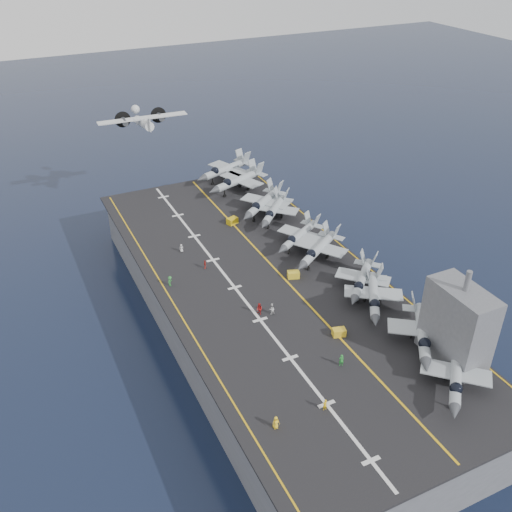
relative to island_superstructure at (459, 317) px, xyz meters
name	(u,v)px	position (x,y,z in m)	size (l,w,h in m)	color
ground	(265,326)	(-15.00, 30.00, -17.90)	(500.00, 500.00, 0.00)	#142135
hull	(266,304)	(-15.00, 30.00, -12.90)	(36.00, 90.00, 10.00)	#56595E
flight_deck	(266,280)	(-15.00, 30.00, -7.70)	(38.00, 92.00, 0.40)	black
foul_line	(281,275)	(-12.00, 30.00, -7.48)	(0.35, 90.00, 0.02)	gold
landing_centerline	(235,287)	(-21.00, 30.00, -7.48)	(0.50, 90.00, 0.02)	silver
deck_edge_port	(174,304)	(-32.00, 30.00, -7.48)	(0.25, 90.00, 0.02)	gold
deck_edge_stbd	(354,255)	(3.50, 30.00, -7.48)	(0.25, 90.00, 0.02)	gold
island_superstructure	(459,317)	(0.00, 0.00, 0.00)	(5.00, 10.00, 15.00)	#56595E
fighter_jet_0	(456,375)	(-3.88, -4.94, -5.06)	(16.50, 16.66, 4.89)	#959DA4
fighter_jet_1	(423,331)	(-2.05, 4.17, -4.87)	(17.00, 18.16, 5.25)	#97A0A8
fighter_jet_2	(374,295)	(-2.88, 15.14, -5.03)	(15.76, 17.10, 4.94)	#9AA2AA
fighter_jet_3	(362,278)	(-1.77, 19.99, -5.10)	(16.34, 16.21, 4.80)	#8F969D
fighter_jet_4	(319,248)	(-3.31, 31.64, -4.95)	(17.67, 16.30, 5.11)	#A1ABB3
fighter_jet_5	(300,235)	(-3.89, 37.81, -5.11)	(16.52, 14.97, 4.78)	gray
fighter_jet_6	(274,209)	(-3.49, 49.26, -4.99)	(16.99, 17.07, 5.02)	gray
fighter_jet_7	(263,202)	(-4.10, 53.12, -4.80)	(18.66, 17.63, 5.40)	gray
fighter_jet_8	(239,180)	(-4.24, 65.67, -4.69)	(18.99, 15.88, 5.62)	#9DA7AE
tow_cart_a	(339,332)	(-11.82, 11.34, -6.90)	(2.25, 1.74, 1.19)	gold
tow_cart_b	(293,275)	(-10.35, 28.39, -6.88)	(2.39, 1.94, 1.24)	gold
tow_cart_c	(232,221)	(-12.01, 51.58, -6.84)	(2.54, 2.07, 1.31)	gold
crew_0	(276,423)	(-28.88, -0.66, -6.56)	(1.20, 0.86, 1.88)	yellow
crew_1	(325,405)	(-21.72, -0.69, -6.63)	(1.07, 0.74, 1.75)	yellow
crew_2	(259,309)	(-20.46, 21.38, -6.47)	(1.12, 1.41, 2.06)	#B21919
crew_3	(170,281)	(-30.79, 35.38, -6.56)	(1.30, 1.35, 1.88)	#298130
crew_4	(205,264)	(-23.34, 37.98, -6.66)	(1.01, 1.19, 1.67)	red
crew_5	(181,248)	(-25.26, 45.37, -6.70)	(1.05, 0.78, 1.61)	silver
crew_6	(341,360)	(-15.21, 5.49, -6.50)	(1.38, 1.12, 1.99)	green
crew_7	(272,309)	(-18.61, 20.64, -6.52)	(1.28, 0.95, 1.96)	silver
transport_plane	(143,123)	(-20.42, 83.46, 5.58)	(21.40, 15.06, 4.92)	silver
fighter_jet_9	(226,168)	(-4.24, 73.00, -4.69)	(18.99, 15.88, 5.62)	#9DA7AE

